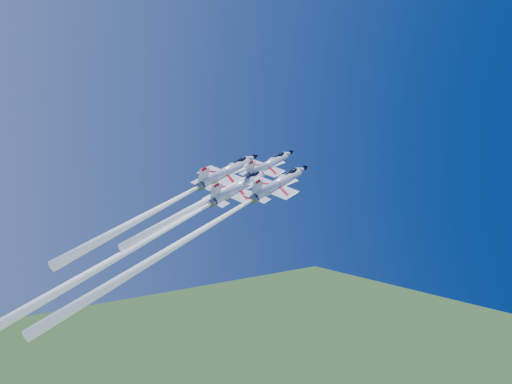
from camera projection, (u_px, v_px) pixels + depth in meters
jet_lead at (222, 191)px, 111.91m from camera, size 34.23×11.66×29.00m
jet_left at (174, 200)px, 113.49m from camera, size 39.08×13.41×31.77m
jet_right at (201, 231)px, 98.66m from camera, size 45.15×15.19×42.45m
jet_slot at (138, 245)px, 98.90m from camera, size 52.21×18.16×51.45m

